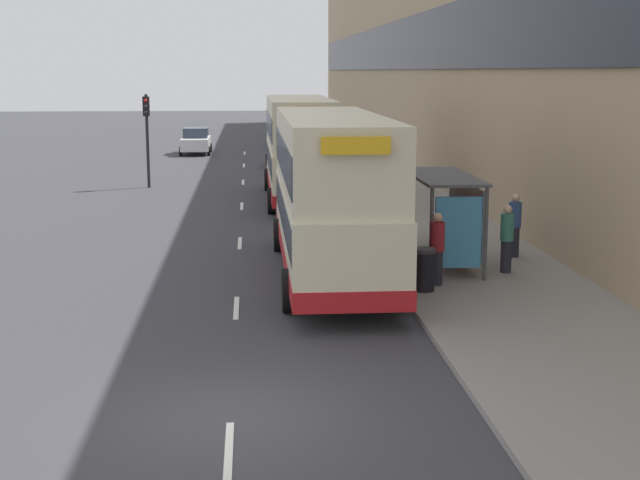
% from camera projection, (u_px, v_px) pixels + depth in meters
% --- Properties ---
extents(ground_plane, '(220.00, 220.00, 0.00)m').
position_uv_depth(ground_plane, '(231.00, 416.00, 14.18)').
color(ground_plane, '#38383D').
extents(pavement, '(5.00, 93.00, 0.14)m').
position_uv_depth(pavement, '(355.00, 163.00, 52.37)').
color(pavement, gray).
rests_on(pavement, ground_plane).
extents(terrace_facade, '(3.10, 93.00, 15.26)m').
position_uv_depth(terrace_facade, '(424.00, 32.00, 51.26)').
color(terrace_facade, tan).
rests_on(terrace_facade, ground_plane).
extents(lane_mark_0, '(0.12, 2.00, 0.01)m').
position_uv_depth(lane_mark_0, '(229.00, 450.00, 12.92)').
color(lane_mark_0, silver).
rests_on(lane_mark_0, ground_plane).
extents(lane_mark_1, '(0.12, 2.00, 0.01)m').
position_uv_depth(lane_mark_1, '(236.00, 308.00, 20.65)').
color(lane_mark_1, silver).
rests_on(lane_mark_1, ground_plane).
extents(lane_mark_2, '(0.12, 2.00, 0.01)m').
position_uv_depth(lane_mark_2, '(240.00, 243.00, 28.38)').
color(lane_mark_2, silver).
rests_on(lane_mark_2, ground_plane).
extents(lane_mark_3, '(0.12, 2.00, 0.01)m').
position_uv_depth(lane_mark_3, '(242.00, 206.00, 36.11)').
color(lane_mark_3, silver).
rests_on(lane_mark_3, ground_plane).
extents(lane_mark_4, '(0.12, 2.00, 0.01)m').
position_uv_depth(lane_mark_4, '(243.00, 182.00, 43.84)').
color(lane_mark_4, silver).
rests_on(lane_mark_4, ground_plane).
extents(lane_mark_5, '(0.12, 2.00, 0.01)m').
position_uv_depth(lane_mark_5, '(244.00, 165.00, 51.57)').
color(lane_mark_5, silver).
rests_on(lane_mark_5, ground_plane).
extents(lane_mark_6, '(0.12, 2.00, 0.01)m').
position_uv_depth(lane_mark_6, '(245.00, 153.00, 59.30)').
color(lane_mark_6, silver).
rests_on(lane_mark_6, ground_plane).
extents(bus_shelter, '(1.60, 4.20, 2.48)m').
position_uv_depth(bus_shelter, '(451.00, 204.00, 24.03)').
color(bus_shelter, '#4C4C51').
rests_on(bus_shelter, ground_plane).
extents(double_decker_bus_near, '(2.85, 10.82, 4.30)m').
position_uv_depth(double_decker_bus_near, '(331.00, 192.00, 23.29)').
color(double_decker_bus_near, beige).
rests_on(double_decker_bus_near, ground_plane).
extents(double_decker_bus_ahead, '(2.85, 10.54, 4.30)m').
position_uv_depth(double_decker_bus_ahead, '(300.00, 147.00, 37.12)').
color(double_decker_bus_ahead, beige).
rests_on(double_decker_bus_ahead, ground_plane).
extents(car_0, '(2.08, 4.01, 1.68)m').
position_uv_depth(car_0, '(282.00, 136.00, 63.47)').
color(car_0, navy).
rests_on(car_0, ground_plane).
extents(car_1, '(1.98, 4.15, 1.71)m').
position_uv_depth(car_1, '(196.00, 141.00, 58.67)').
color(car_1, silver).
rests_on(car_1, ground_plane).
extents(car_2, '(1.95, 3.80, 1.81)m').
position_uv_depth(car_2, '(281.00, 129.00, 69.63)').
color(car_2, silver).
rests_on(car_2, ground_plane).
extents(car_3, '(1.95, 4.19, 1.78)m').
position_uv_depth(car_3, '(283.00, 151.00, 50.88)').
color(car_3, navy).
rests_on(car_3, ground_plane).
extents(pedestrian_at_shelter, '(0.36, 0.36, 1.82)m').
position_uv_depth(pedestrian_at_shelter, '(437.00, 248.00, 22.13)').
color(pedestrian_at_shelter, '#23232D').
rests_on(pedestrian_at_shelter, ground_plane).
extents(pedestrian_1, '(0.36, 0.36, 1.83)m').
position_uv_depth(pedestrian_1, '(515.00, 225.00, 25.49)').
color(pedestrian_1, '#23232D').
rests_on(pedestrian_1, ground_plane).
extents(pedestrian_2, '(0.36, 0.36, 1.80)m').
position_uv_depth(pedestrian_2, '(507.00, 238.00, 23.51)').
color(pedestrian_2, '#23232D').
rests_on(pedestrian_2, ground_plane).
extents(litter_bin, '(0.55, 0.55, 1.05)m').
position_uv_depth(litter_bin, '(424.00, 269.00, 21.62)').
color(litter_bin, black).
rests_on(litter_bin, ground_plane).
extents(traffic_light_far_kerb, '(0.30, 0.32, 4.34)m').
position_uv_depth(traffic_light_far_kerb, '(147.00, 125.00, 41.33)').
color(traffic_light_far_kerb, black).
rests_on(traffic_light_far_kerb, ground_plane).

